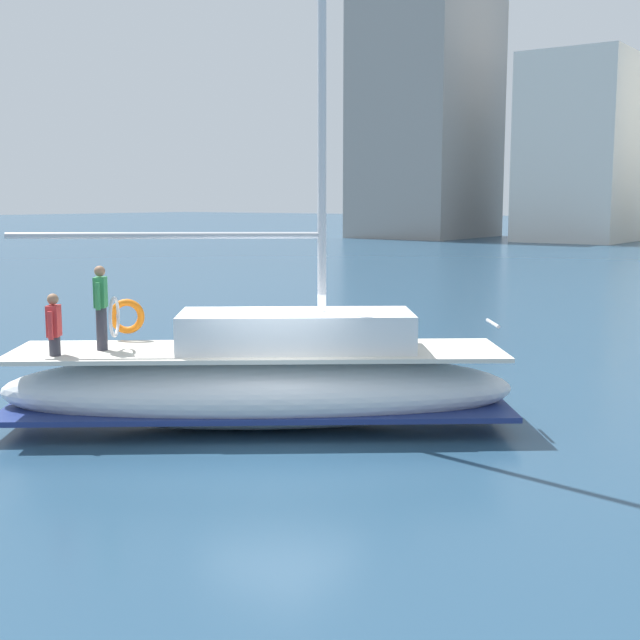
{
  "coord_description": "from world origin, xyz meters",
  "views": [
    {
      "loc": [
        9.34,
        -11.77,
        4.25
      ],
      "look_at": [
        -0.7,
        2.25,
        1.8
      ],
      "focal_mm": 47.68,
      "sensor_mm": 36.0,
      "label": 1
    }
  ],
  "objects": [
    {
      "name": "ground_plane",
      "position": [
        0.0,
        0.0,
        0.0
      ],
      "size": [
        400.0,
        400.0,
        0.0
      ],
      "primitive_type": "plane",
      "color": "navy"
    },
    {
      "name": "main_sailboat",
      "position": [
        -0.64,
        0.29,
        0.91
      ],
      "size": [
        9.08,
        7.75,
        13.66
      ],
      "color": "silver",
      "rests_on": "ground"
    }
  ]
}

